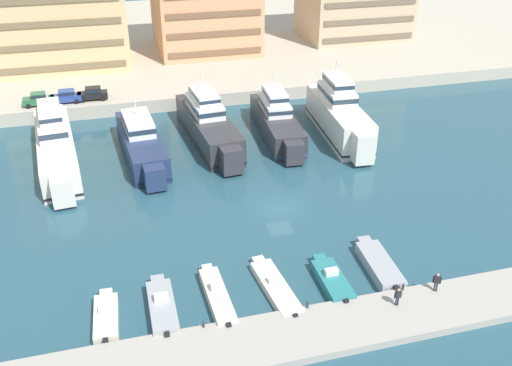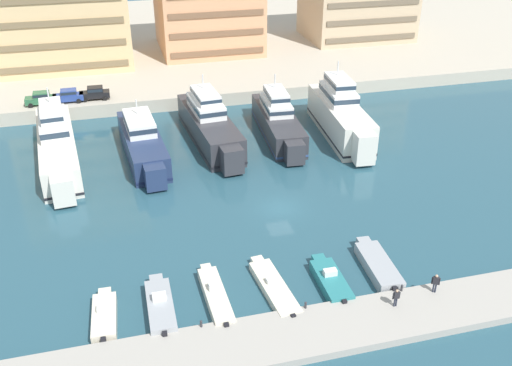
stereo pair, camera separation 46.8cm
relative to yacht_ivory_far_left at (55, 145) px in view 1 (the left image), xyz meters
The scene contains 23 objects.
ground_plane 27.73m from the yacht_ivory_far_left, 36.66° to the right, with size 400.00×400.00×0.00m, color #285160.
quay_promenade 52.68m from the yacht_ivory_far_left, 65.11° to the left, with size 180.00×70.00×1.89m, color #BCB29E.
pier_dock 41.03m from the yacht_ivory_far_left, 57.26° to the right, with size 120.00×5.13×0.65m, color #A8A399.
yacht_ivory_far_left is the anchor object (origin of this frame).
yacht_navy_left 9.78m from the yacht_ivory_far_left, ahead, with size 5.14×18.48×6.43m.
yacht_charcoal_mid_left 18.30m from the yacht_ivory_far_left, ahead, with size 5.73×20.27×8.01m.
yacht_charcoal_center_left 27.10m from the yacht_ivory_far_left, ahead, with size 4.95×18.27×7.51m.
yacht_ivory_center 34.84m from the yacht_ivory_far_left, ahead, with size 5.36×19.06×9.11m.
motorboat_cream_far_left 29.38m from the yacht_ivory_far_left, 81.35° to the right, with size 2.01×5.97×1.31m.
motorboat_grey_left 30.36m from the yacht_ivory_far_left, 73.41° to the right, with size 2.01×7.06×1.63m.
motorboat_cream_mid_left 31.68m from the yacht_ivory_far_left, 65.63° to the right, with size 1.81×7.83×1.50m.
motorboat_cream_center_left 34.01m from the yacht_ivory_far_left, 58.19° to the right, with size 2.58×8.34×1.09m.
motorboat_teal_center 37.07m from the yacht_ivory_far_left, 52.26° to the right, with size 2.04×6.53×1.43m.
motorboat_grey_center_right 39.46m from the yacht_ivory_far_left, 46.13° to the right, with size 2.48×7.48×1.03m.
car_green_far_left 15.15m from the yacht_ivory_far_left, 99.99° to the left, with size 4.11×1.94×1.80m.
car_blue_left 15.04m from the yacht_ivory_far_left, 86.32° to the left, with size 4.12×1.96×1.80m.
car_black_mid_left 15.89m from the yacht_ivory_far_left, 73.44° to the left, with size 4.12×1.97×1.80m.
apartment_block_left 45.14m from the yacht_ivory_far_left, 56.30° to the left, with size 17.40×17.75×18.07m.
pedestrian_near_edge 44.60m from the yacht_ivory_far_left, 47.62° to the right, with size 0.60×0.44×1.73m.
pedestrian_mid_deck 42.73m from the yacht_ivory_far_left, 52.05° to the right, with size 0.62×0.24×1.61m.
bollard_west 34.13m from the yacht_ivory_far_left, 70.56° to the right, with size 0.20×0.20×0.61m.
bollard_west_mid 37.62m from the yacht_ivory_far_left, 58.79° to the right, with size 0.20×0.20×0.61m.
bollard_east_mid 42.41m from the yacht_ivory_far_left, 49.34° to the right, with size 0.20×0.20×0.61m.
Camera 1 is at (-15.34, -47.28, 30.41)m, focal length 40.00 mm.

